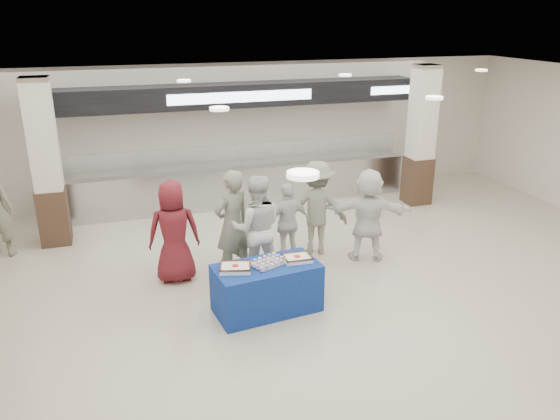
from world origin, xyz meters
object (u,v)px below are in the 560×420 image
object	(u,v)px
display_table	(267,288)
chef_short	(288,223)
sheet_cake_right	(297,258)
sheet_cake_left	(235,267)
soldier_b	(317,208)
civilian_white	(368,215)
cupcake_tray	(268,262)
chef_tall	(257,228)
civilian_maroon	(174,232)
soldier_a	(232,225)

from	to	relation	value
display_table	chef_short	world-z (taller)	chef_short
sheet_cake_right	chef_short	distance (m)	1.59
sheet_cake_left	soldier_b	distance (m)	2.66
civilian_white	sheet_cake_left	bearing A→B (deg)	46.53
sheet_cake_left	cupcake_tray	size ratio (longest dim) A/B	0.93
chef_short	civilian_white	world-z (taller)	civilian_white
chef_tall	chef_short	xyz separation A→B (m)	(0.71, 0.48, -0.17)
sheet_cake_left	civilian_white	size ratio (longest dim) A/B	0.30
display_table	civilian_white	size ratio (longest dim) A/B	0.91
civilian_maroon	chef_short	world-z (taller)	civilian_maroon
sheet_cake_right	soldier_b	bearing A→B (deg)	60.57
cupcake_tray	chef_tall	xyz separation A→B (m)	(0.12, 1.07, 0.12)
sheet_cake_right	civilian_maroon	world-z (taller)	civilian_maroon
chef_tall	cupcake_tray	bearing A→B (deg)	94.99
display_table	sheet_cake_left	distance (m)	0.64
civilian_maroon	soldier_a	bearing A→B (deg)	173.67
sheet_cake_left	soldier_b	world-z (taller)	soldier_b
sheet_cake_right	soldier_a	size ratio (longest dim) A/B	0.22
sheet_cake_right	cupcake_tray	world-z (taller)	sheet_cake_right
civilian_maroon	display_table	bearing A→B (deg)	132.70
display_table	soldier_a	size ratio (longest dim) A/B	0.82
display_table	sheet_cake_left	bearing A→B (deg)	174.78
display_table	civilian_maroon	xyz separation A→B (m)	(-1.17, 1.44, 0.50)
display_table	civilian_maroon	bearing A→B (deg)	122.21
chef_short	civilian_white	xyz separation A→B (m)	(1.40, -0.34, 0.12)
chef_tall	chef_short	world-z (taller)	chef_tall
sheet_cake_left	civilian_white	distance (m)	3.01
civilian_white	cupcake_tray	bearing A→B (deg)	50.43
cupcake_tray	chef_short	bearing A→B (deg)	62.02
chef_tall	civilian_white	xyz separation A→B (m)	(2.11, 0.14, -0.06)
soldier_b	chef_short	bearing A→B (deg)	38.62
sheet_cake_right	chef_short	xyz separation A→B (m)	(0.37, 1.55, -0.06)
sheet_cake_right	cupcake_tray	xyz separation A→B (m)	(-0.46, 0.00, -0.01)
civilian_maroon	civilian_white	distance (m)	3.44
display_table	soldier_b	bearing A→B (deg)	43.33
civilian_maroon	soldier_a	xyz separation A→B (m)	(0.95, -0.17, 0.07)
chef_short	soldier_b	world-z (taller)	soldier_b
soldier_b	civilian_white	bearing A→B (deg)	165.85
soldier_a	chef_tall	distance (m)	0.41
display_table	soldier_b	xyz separation A→B (m)	(1.48, 1.78, 0.51)
civilian_maroon	chef_tall	world-z (taller)	chef_tall
cupcake_tray	civilian_maroon	distance (m)	1.86
chef_tall	chef_short	size ratio (longest dim) A/B	1.24
soldier_a	chef_tall	bearing A→B (deg)	130.85
cupcake_tray	soldier_a	bearing A→B (deg)	101.46
chef_tall	display_table	bearing A→B (deg)	93.45
sheet_cake_left	cupcake_tray	world-z (taller)	sheet_cake_left
display_table	sheet_cake_right	size ratio (longest dim) A/B	3.69
display_table	soldier_b	world-z (taller)	soldier_b
display_table	soldier_a	world-z (taller)	soldier_a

